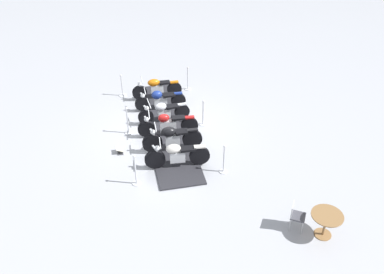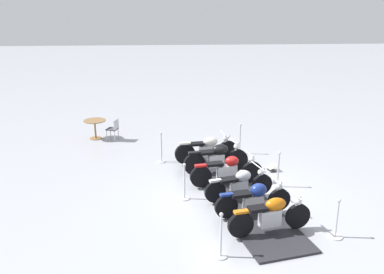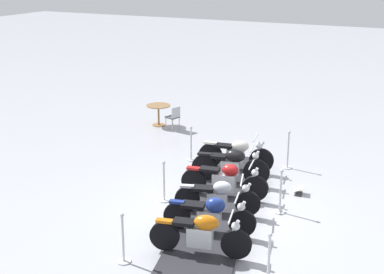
# 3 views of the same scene
# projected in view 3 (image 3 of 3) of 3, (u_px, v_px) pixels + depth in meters

# --- Properties ---
(ground_plane) EXTENTS (80.00, 80.00, 0.00)m
(ground_plane) POSITION_uv_depth(u_px,v_px,m) (221.00, 206.00, 13.35)
(ground_plane) COLOR #A8AAB2
(display_platform) EXTENTS (3.06, 7.21, 0.06)m
(display_platform) POSITION_uv_depth(u_px,v_px,m) (221.00, 205.00, 13.34)
(display_platform) COLOR #28282D
(display_platform) RESTS_ON ground_plane
(motorcycle_copper) EXTENTS (2.11, 0.75, 0.93)m
(motorcycle_copper) POSITION_uv_depth(u_px,v_px,m) (202.00, 234.00, 10.94)
(motorcycle_copper) COLOR black
(motorcycle_copper) RESTS_ON display_platform
(motorcycle_navy) EXTENTS (2.08, 0.71, 0.91)m
(motorcycle_navy) POSITION_uv_depth(u_px,v_px,m) (211.00, 213.00, 11.84)
(motorcycle_navy) COLOR black
(motorcycle_navy) RESTS_ON display_platform
(motorcycle_chrome) EXTENTS (2.01, 0.87, 0.90)m
(motorcycle_chrome) POSITION_uv_depth(u_px,v_px,m) (219.00, 196.00, 12.74)
(motorcycle_chrome) COLOR black
(motorcycle_chrome) RESTS_ON display_platform
(motorcycle_maroon) EXTENTS (2.26, 0.68, 0.96)m
(motorcycle_maroon) POSITION_uv_depth(u_px,v_px,m) (225.00, 180.00, 13.63)
(motorcycle_maroon) COLOR black
(motorcycle_maroon) RESTS_ON display_platform
(motorcycle_black) EXTENTS (2.13, 0.68, 1.04)m
(motorcycle_black) POSITION_uv_depth(u_px,v_px,m) (232.00, 165.00, 14.51)
(motorcycle_black) COLOR black
(motorcycle_black) RESTS_ON display_platform
(motorcycle_cream) EXTENTS (2.20, 0.64, 1.02)m
(motorcycle_cream) POSITION_uv_depth(u_px,v_px,m) (237.00, 154.00, 15.42)
(motorcycle_cream) COLOR black
(motorcycle_cream) RESTS_ON display_platform
(stanchion_right_rear) EXTENTS (0.28, 0.28, 1.15)m
(stanchion_right_rear) POSITION_uv_depth(u_px,v_px,m) (288.00, 154.00, 15.67)
(stanchion_right_rear) COLOR silver
(stanchion_right_rear) RESTS_ON ground_plane
(stanchion_left_rear) EXTENTS (0.29, 0.29, 1.09)m
(stanchion_left_rear) POSITION_uv_depth(u_px,v_px,m) (191.00, 148.00, 16.31)
(stanchion_left_rear) COLOR silver
(stanchion_left_rear) RESTS_ON ground_plane
(stanchion_left_front) EXTENTS (0.30, 0.30, 1.09)m
(stanchion_left_front) POSITION_uv_depth(u_px,v_px,m) (123.00, 245.00, 10.78)
(stanchion_left_front) COLOR silver
(stanchion_left_front) RESTS_ON ground_plane
(stanchion_left_mid) EXTENTS (0.31, 0.31, 1.09)m
(stanchion_left_mid) POSITION_uv_depth(u_px,v_px,m) (164.00, 187.00, 13.55)
(stanchion_left_mid) COLOR silver
(stanchion_left_mid) RESTS_ON ground_plane
(stanchion_right_front) EXTENTS (0.36, 0.36, 1.01)m
(stanchion_right_front) POSITION_uv_depth(u_px,v_px,m) (268.00, 267.00, 10.18)
(stanchion_right_front) COLOR silver
(stanchion_right_front) RESTS_ON ground_plane
(stanchion_right_mid) EXTENTS (0.30, 0.30, 1.12)m
(stanchion_right_mid) POSITION_uv_depth(u_px,v_px,m) (280.00, 197.00, 12.91)
(stanchion_right_mid) COLOR silver
(stanchion_right_mid) RESTS_ON ground_plane
(info_placard) EXTENTS (0.33, 0.36, 0.22)m
(info_placard) POSITION_uv_depth(u_px,v_px,m) (298.00, 191.00, 14.02)
(info_placard) COLOR #333338
(info_placard) RESTS_ON ground_plane
(cafe_table) EXTENTS (0.88, 0.88, 0.77)m
(cafe_table) POSITION_uv_depth(u_px,v_px,m) (159.00, 110.00, 19.70)
(cafe_table) COLOR olive
(cafe_table) RESTS_ON ground_plane
(cafe_chair_near_table) EXTENTS (0.51, 0.51, 0.87)m
(cafe_chair_near_table) POSITION_uv_depth(u_px,v_px,m) (174.00, 116.00, 19.18)
(cafe_chair_near_table) COLOR #B7B7BC
(cafe_chair_near_table) RESTS_ON ground_plane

